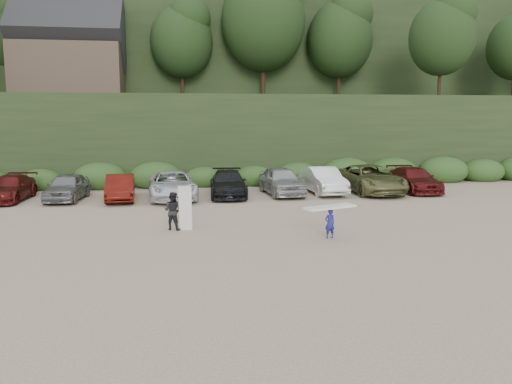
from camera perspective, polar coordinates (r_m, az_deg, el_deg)
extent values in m
plane|color=tan|center=(18.87, 2.63, -5.23)|extent=(120.00, 120.00, 0.00)
cube|color=black|center=(40.16, -3.43, 6.44)|extent=(80.00, 14.00, 6.00)
cube|color=black|center=(58.18, -5.08, 12.02)|extent=(90.00, 30.00, 16.00)
ellipsoid|color=black|center=(40.65, -3.53, 17.78)|extent=(66.00, 12.00, 10.00)
cube|color=#2B491E|center=(32.84, -3.18, 1.76)|extent=(46.20, 2.00, 1.20)
cube|color=brown|center=(42.95, -20.32, 12.75)|extent=(8.00, 6.00, 4.00)
imported|color=#561313|center=(30.04, -26.37, 0.38)|extent=(2.07, 4.74, 1.36)
imported|color=slate|center=(28.97, -20.76, 0.56)|extent=(2.02, 4.42, 1.47)
imported|color=#57130D|center=(28.03, -15.24, 0.48)|extent=(1.78, 4.30, 1.38)
imported|color=silver|center=(27.98, -9.56, 0.79)|extent=(2.92, 5.63, 1.52)
imported|color=black|center=(28.50, -3.22, 0.97)|extent=(2.30, 5.10, 1.45)
imported|color=#9B9CA0|center=(29.04, 2.92, 1.29)|extent=(2.31, 4.93, 1.63)
imported|color=white|center=(29.77, 7.66, 1.34)|extent=(1.91, 4.82, 1.56)
imported|color=brown|center=(30.58, 12.94, 1.46)|extent=(2.99, 6.02, 1.64)
imported|color=#551313|center=(31.80, 17.61, 1.36)|extent=(2.17, 5.02, 1.44)
imported|color=navy|center=(18.86, 8.42, -3.58)|extent=(0.46, 0.35, 1.12)
cube|color=white|center=(18.74, 8.47, -1.71)|extent=(2.12, 1.25, 0.08)
imported|color=black|center=(20.27, -9.50, -2.14)|extent=(0.93, 0.85, 1.54)
cube|color=silver|center=(20.00, -8.08, -1.85)|extent=(0.53, 0.31, 1.82)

